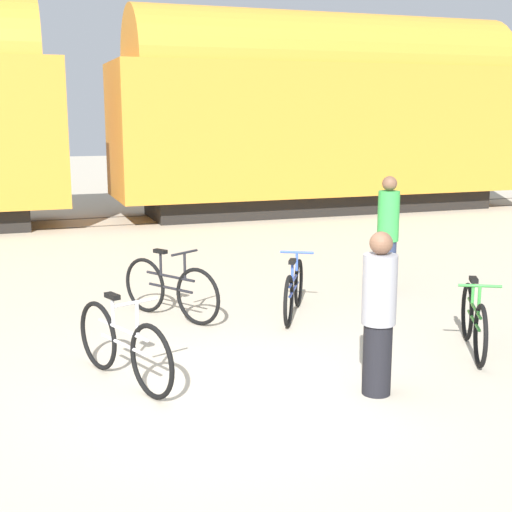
% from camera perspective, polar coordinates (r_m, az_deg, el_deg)
% --- Properties ---
extents(ground_plane, '(80.00, 80.00, 0.00)m').
position_cam_1_polar(ground_plane, '(7.12, -1.75, -10.78)').
color(ground_plane, '#B2A893').
extents(freight_train, '(23.82, 2.89, 5.30)m').
position_cam_1_polar(freight_train, '(18.06, -13.33, 11.41)').
color(freight_train, black).
rests_on(freight_train, ground_plane).
extents(rail_near, '(35.82, 0.07, 0.01)m').
position_cam_1_polar(rail_near, '(17.55, -12.66, 2.33)').
color(rail_near, '#4C4238').
rests_on(rail_near, ground_plane).
extents(rail_far, '(35.82, 0.07, 0.01)m').
position_cam_1_polar(rail_far, '(18.96, -13.18, 2.96)').
color(rail_far, '#4C4238').
rests_on(rail_far, ground_plane).
extents(bicycle_silver, '(0.69, 1.69, 0.92)m').
position_cam_1_polar(bicycle_silver, '(7.33, -10.57, -7.08)').
color(bicycle_silver, black).
rests_on(bicycle_silver, ground_plane).
extents(bicycle_black, '(0.97, 1.51, 0.94)m').
position_cam_1_polar(bicycle_black, '(9.50, -6.86, -2.65)').
color(bicycle_black, black).
rests_on(bicycle_black, ground_plane).
extents(bicycle_blue, '(0.88, 1.49, 0.83)m').
position_cam_1_polar(bicycle_blue, '(9.57, 3.05, -2.73)').
color(bicycle_blue, black).
rests_on(bicycle_blue, ground_plane).
extents(bicycle_green, '(0.81, 1.49, 0.86)m').
position_cam_1_polar(bicycle_green, '(8.48, 17.01, -5.00)').
color(bicycle_green, black).
rests_on(bicycle_green, ground_plane).
extents(person_in_grey, '(0.33, 0.33, 1.60)m').
position_cam_1_polar(person_in_grey, '(6.91, 9.79, -4.60)').
color(person_in_grey, black).
rests_on(person_in_grey, ground_plane).
extents(person_in_green, '(0.32, 0.32, 1.77)m').
position_cam_1_polar(person_in_green, '(10.82, 10.49, 1.69)').
color(person_in_green, '#283351').
rests_on(person_in_green, ground_plane).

